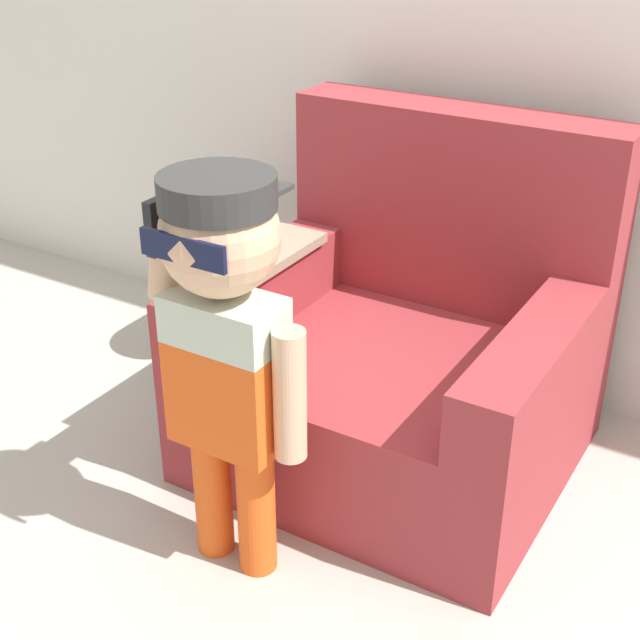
% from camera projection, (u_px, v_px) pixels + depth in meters
% --- Properties ---
extents(ground_plane, '(10.00, 10.00, 0.00)m').
position_uv_depth(ground_plane, '(403.00, 466.00, 2.71)').
color(ground_plane, '#ADA89E').
extents(armchair, '(1.05, 0.94, 1.00)m').
position_uv_depth(armchair, '(405.00, 351.00, 2.67)').
color(armchair, maroon).
rests_on(armchair, ground_plane).
extents(person_child, '(0.43, 0.32, 1.05)m').
position_uv_depth(person_child, '(225.00, 322.00, 2.04)').
color(person_child, '#E05119').
rests_on(person_child, ground_plane).
extents(side_table, '(0.30, 0.30, 0.44)m').
position_uv_depth(side_table, '(221.00, 294.00, 3.18)').
color(side_table, '#333333').
rests_on(side_table, ground_plane).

